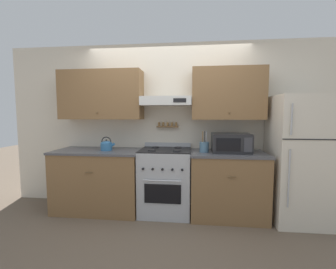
{
  "coord_description": "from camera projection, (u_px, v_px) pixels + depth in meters",
  "views": [
    {
      "loc": [
        0.39,
        -2.85,
        1.45
      ],
      "look_at": [
        0.05,
        0.28,
        1.17
      ],
      "focal_mm": 24.0,
      "sensor_mm": 36.0,
      "label": 1
    }
  ],
  "objects": [
    {
      "name": "counter_right",
      "position": [
        227.0,
        184.0,
        3.2
      ],
      "size": [
        1.05,
        0.69,
        0.92
      ],
      "color": "brown",
      "rests_on": "ground_plane"
    },
    {
      "name": "ground_plane",
      "position": [
        162.0,
        224.0,
        2.99
      ],
      "size": [
        16.0,
        16.0,
        0.0
      ],
      "primitive_type": "plane",
      "color": "brown"
    },
    {
      "name": "microwave",
      "position": [
        231.0,
        143.0,
        3.14
      ],
      "size": [
        0.53,
        0.36,
        0.27
      ],
      "color": "#232326",
      "rests_on": "counter_right"
    },
    {
      "name": "wall_back",
      "position": [
        164.0,
        115.0,
        3.51
      ],
      "size": [
        5.2,
        0.46,
        2.55
      ],
      "color": "beige",
      "rests_on": "ground_plane"
    },
    {
      "name": "counter_left",
      "position": [
        99.0,
        180.0,
        3.41
      ],
      "size": [
        1.29,
        0.69,
        0.92
      ],
      "color": "brown",
      "rests_on": "ground_plane"
    },
    {
      "name": "stove_range",
      "position": [
        165.0,
        181.0,
        3.3
      ],
      "size": [
        0.73,
        0.66,
        1.01
      ],
      "color": "#ADAFB5",
      "rests_on": "ground_plane"
    },
    {
      "name": "tea_kettle",
      "position": [
        107.0,
        145.0,
        3.32
      ],
      "size": [
        0.22,
        0.17,
        0.21
      ],
      "color": "teal",
      "rests_on": "counter_left"
    },
    {
      "name": "utensil_crock",
      "position": [
        204.0,
        147.0,
        3.17
      ],
      "size": [
        0.13,
        0.13,
        0.3
      ],
      "color": "slate",
      "rests_on": "counter_right"
    },
    {
      "name": "refrigerator",
      "position": [
        300.0,
        159.0,
        3.03
      ],
      "size": [
        0.74,
        0.74,
        1.7
      ],
      "color": "beige",
      "rests_on": "ground_plane"
    }
  ]
}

